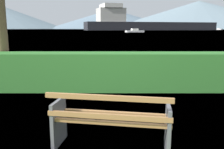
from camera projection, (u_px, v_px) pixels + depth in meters
The scene contains 8 objects.
ground_plane at pixel (112, 147), 3.48m from camera, with size 1400.00×1400.00×0.00m, color #4C6B33.
water_surface at pixel (112, 30), 307.37m from camera, with size 620.00×620.00×0.00m, color slate.
park_bench at pixel (111, 121), 3.34m from camera, with size 1.72×0.83×0.87m.
hedge_row at pixel (112, 71), 6.65m from camera, with size 7.20×0.83×1.03m, color #2D6B28.
cargo_ship_large at pixel (143, 23), 200.54m from camera, with size 115.49×49.24×20.60m.
sailboat_mid at pixel (135, 31), 97.08m from camera, with size 7.83×4.61×1.61m.
tender_far at pixel (219, 29), 251.40m from camera, with size 6.23×7.31×1.76m.
distant_hills at pixel (118, 16), 548.41m from camera, with size 822.72×418.18×60.39m.
Camera 1 is at (0.01, -3.21, 1.70)m, focal length 38.40 mm.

